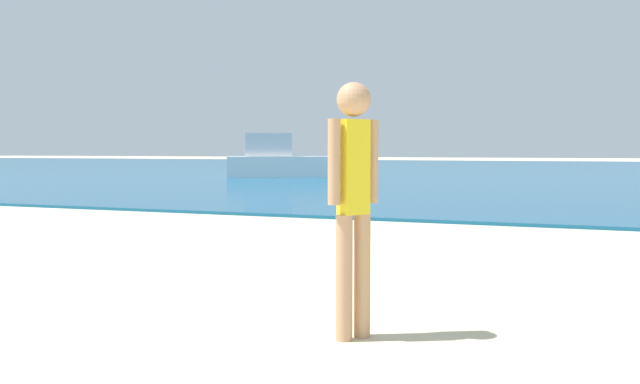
# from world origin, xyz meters

# --- Properties ---
(water) EXTENTS (160.00, 60.00, 0.06)m
(water) POSITION_xyz_m (0.00, 40.23, 0.03)
(water) COLOR #14567F
(water) RESTS_ON ground
(person_standing) EXTENTS (0.25, 0.32, 1.62)m
(person_standing) POSITION_xyz_m (1.47, 3.32, 0.92)
(person_standing) COLOR tan
(person_standing) RESTS_ON ground
(boat_near) EXTENTS (5.49, 4.00, 1.81)m
(boat_near) POSITION_xyz_m (-9.06, 25.43, 0.68)
(boat_near) COLOR white
(boat_near) RESTS_ON water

